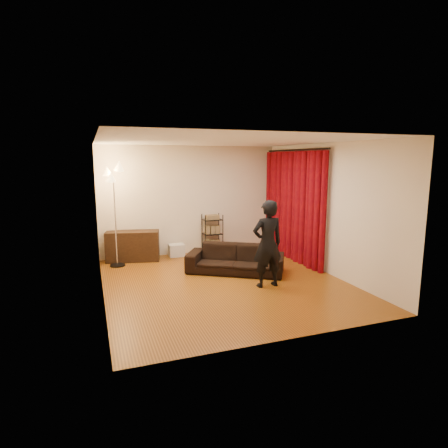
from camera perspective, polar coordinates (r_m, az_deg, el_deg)
name	(u,v)px	position (r m, az deg, el deg)	size (l,w,h in m)	color
floor	(224,282)	(7.39, 0.06, -8.86)	(5.00, 5.00, 0.00)	#955616
ceiling	(224,141)	(7.01, 0.07, 12.55)	(5.00, 5.00, 0.00)	white
wall_back	(191,200)	(9.44, -5.12, 3.61)	(5.00, 5.00, 0.00)	beige
wall_front	(291,240)	(4.83, 10.21, -2.49)	(5.00, 5.00, 0.00)	beige
wall_left	(99,220)	(6.66, -18.46, 0.53)	(5.00, 5.00, 0.00)	beige
wall_right	(325,209)	(8.11, 15.19, 2.28)	(5.00, 5.00, 0.00)	beige
curtain_rod	(295,150)	(8.94, 10.82, 11.02)	(0.04, 0.04, 2.65)	black
curtain	(293,206)	(9.00, 10.45, 2.69)	(0.22, 2.65, 2.55)	maroon
sofa	(235,259)	(7.93, 1.72, -5.35)	(2.00, 0.78, 0.59)	black
person	(267,244)	(7.00, 6.64, -3.03)	(0.60, 0.39, 1.64)	black
media_cabinet	(133,246)	(9.08, -13.72, -3.27)	(1.21, 0.46, 0.71)	black
storage_boxes	(177,250)	(9.32, -7.21, -3.98)	(0.37, 0.30, 0.31)	beige
wire_shelf	(212,234)	(9.50, -1.79, -1.51)	(0.46, 0.32, 1.00)	black
floor_lamp	(115,217)	(8.57, -16.26, 1.02)	(0.40, 0.40, 2.23)	silver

